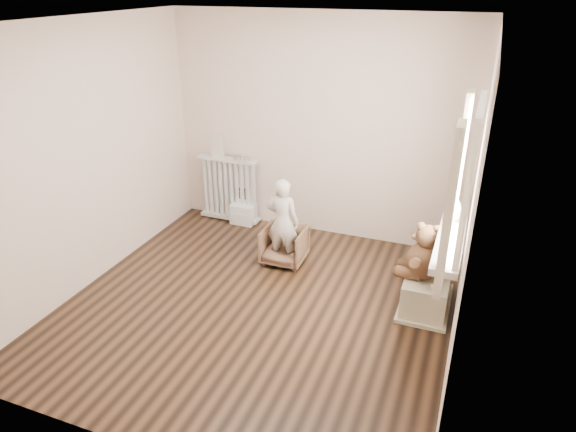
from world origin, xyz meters
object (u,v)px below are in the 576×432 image
(toy_vanity, at_px, (243,203))
(child, at_px, (283,222))
(armchair, at_px, (284,245))
(radiator, at_px, (229,192))
(toy_bench, at_px, (427,287))
(teddy_bear, at_px, (427,247))
(plush_cat, at_px, (454,210))

(toy_vanity, relative_size, child, 0.48)
(armchair, bearing_deg, radiator, 142.55)
(toy_vanity, height_order, toy_bench, toy_vanity)
(teddy_bear, distance_m, plush_cat, 0.42)
(teddy_bear, bearing_deg, child, 172.87)
(toy_vanity, distance_m, teddy_bear, 2.68)
(radiator, bearing_deg, plush_cat, -19.32)
(child, relative_size, plush_cat, 3.85)
(toy_bench, bearing_deg, plush_cat, 27.85)
(toy_vanity, xyz_separation_m, teddy_bear, (2.40, -1.12, 0.40))
(armchair, distance_m, child, 0.31)
(child, xyz_separation_m, plush_cat, (1.73, -0.16, 0.49))
(toy_bench, relative_size, teddy_bear, 1.40)
(toy_vanity, bearing_deg, armchair, -40.91)
(child, bearing_deg, plush_cat, 173.35)
(child, height_order, plush_cat, plush_cat)
(toy_vanity, bearing_deg, child, -42.76)
(radiator, distance_m, teddy_bear, 2.86)
(toy_vanity, bearing_deg, plush_cat, -20.17)
(armchair, relative_size, plush_cat, 1.81)
(radiator, relative_size, plush_cat, 3.29)
(armchair, bearing_deg, child, -91.51)
(armchair, relative_size, teddy_bear, 0.86)
(armchair, height_order, child, child)
(radiator, relative_size, teddy_bear, 1.56)
(radiator, relative_size, child, 0.86)
(armchair, height_order, toy_bench, armchair)
(armchair, distance_m, teddy_bear, 1.65)
(toy_vanity, height_order, plush_cat, plush_cat)
(toy_vanity, bearing_deg, teddy_bear, -25.02)
(armchair, height_order, teddy_bear, teddy_bear)
(teddy_bear, bearing_deg, toy_bench, 68.94)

